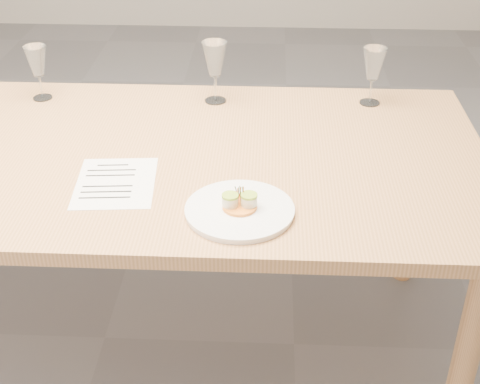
{
  "coord_description": "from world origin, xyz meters",
  "views": [
    {
      "loc": [
        0.56,
        -1.71,
        1.67
      ],
      "look_at": [
        0.49,
        -0.29,
        0.8
      ],
      "focal_mm": 50.0,
      "sensor_mm": 36.0,
      "label": 1
    }
  ],
  "objects_px": {
    "recipe_sheet": "(115,183)",
    "wine_glass_3": "(374,65)",
    "dinner_plate": "(240,209)",
    "dining_table": "(80,170)",
    "wine_glass_2": "(215,60)",
    "wine_glass_1": "(37,62)"
  },
  "relations": [
    {
      "from": "dining_table",
      "to": "wine_glass_2",
      "type": "distance_m",
      "value": 0.57
    },
    {
      "from": "dining_table",
      "to": "recipe_sheet",
      "type": "relative_size",
      "value": 8.46
    },
    {
      "from": "dinner_plate",
      "to": "wine_glass_1",
      "type": "xyz_separation_m",
      "value": [
        -0.71,
        0.68,
        0.12
      ]
    },
    {
      "from": "wine_glass_2",
      "to": "wine_glass_3",
      "type": "height_order",
      "value": "wine_glass_2"
    },
    {
      "from": "dinner_plate",
      "to": "wine_glass_1",
      "type": "distance_m",
      "value": 0.99
    },
    {
      "from": "wine_glass_2",
      "to": "wine_glass_3",
      "type": "distance_m",
      "value": 0.52
    },
    {
      "from": "dining_table",
      "to": "dinner_plate",
      "type": "bearing_deg",
      "value": -32.49
    },
    {
      "from": "recipe_sheet",
      "to": "wine_glass_3",
      "type": "distance_m",
      "value": 0.94
    },
    {
      "from": "wine_glass_2",
      "to": "dining_table",
      "type": "bearing_deg",
      "value": -135.71
    },
    {
      "from": "dinner_plate",
      "to": "recipe_sheet",
      "type": "height_order",
      "value": "dinner_plate"
    },
    {
      "from": "wine_glass_2",
      "to": "wine_glass_1",
      "type": "bearing_deg",
      "value": -179.58
    },
    {
      "from": "dining_table",
      "to": "wine_glass_1",
      "type": "relative_size",
      "value": 13.06
    },
    {
      "from": "wine_glass_1",
      "to": "wine_glass_2",
      "type": "height_order",
      "value": "wine_glass_2"
    },
    {
      "from": "recipe_sheet",
      "to": "wine_glass_3",
      "type": "bearing_deg",
      "value": 32.03
    },
    {
      "from": "wine_glass_1",
      "to": "wine_glass_3",
      "type": "xyz_separation_m",
      "value": [
        1.11,
        0.01,
        0.01
      ]
    },
    {
      "from": "dining_table",
      "to": "recipe_sheet",
      "type": "distance_m",
      "value": 0.25
    },
    {
      "from": "dining_table",
      "to": "wine_glass_3",
      "type": "height_order",
      "value": "wine_glass_3"
    },
    {
      "from": "wine_glass_1",
      "to": "wine_glass_2",
      "type": "xyz_separation_m",
      "value": [
        0.59,
        0.0,
        0.02
      ]
    },
    {
      "from": "dinner_plate",
      "to": "wine_glass_2",
      "type": "bearing_deg",
      "value": 99.56
    },
    {
      "from": "dinner_plate",
      "to": "dining_table",
      "type": "bearing_deg",
      "value": 147.51
    },
    {
      "from": "recipe_sheet",
      "to": "wine_glass_1",
      "type": "bearing_deg",
      "value": 118.93
    },
    {
      "from": "wine_glass_1",
      "to": "dining_table",
      "type": "bearing_deg",
      "value": -59.62
    }
  ]
}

